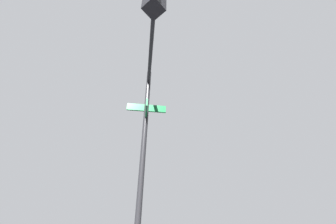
{
  "coord_description": "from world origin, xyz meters",
  "views": [
    {
      "loc": [
        -4.69,
        -3.83,
        1.73
      ],
      "look_at": [
        -7.94,
        -6.57,
        4.67
      ],
      "focal_mm": 21.05,
      "sensor_mm": 36.0,
      "label": 1
    }
  ],
  "objects": [
    {
      "name": "traffic_signal_near",
      "position": [
        -6.72,
        -6.07,
        4.25
      ],
      "size": [
        2.29,
        2.5,
        6.02
      ],
      "color": "black",
      "rests_on": "ground_plane"
    }
  ]
}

